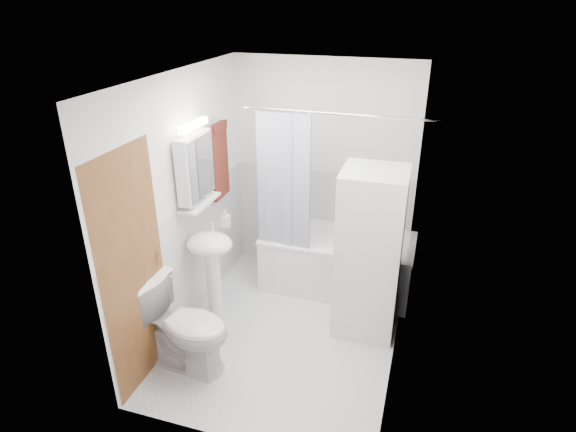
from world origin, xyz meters
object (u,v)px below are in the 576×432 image
(bathtub, at_px, (337,259))
(washer_dryer, at_px, (369,253))
(toilet, at_px, (184,326))
(sink, at_px, (211,258))

(bathtub, distance_m, washer_dryer, 0.86)
(washer_dryer, relative_size, toilet, 1.93)
(sink, distance_m, washer_dryer, 1.48)
(sink, height_order, toilet, sink)
(sink, bearing_deg, toilet, -87.03)
(bathtub, height_order, washer_dryer, washer_dryer)
(bathtub, distance_m, toilet, 1.88)
(bathtub, height_order, sink, sink)
(bathtub, relative_size, sink, 1.53)
(bathtub, relative_size, toilet, 1.92)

